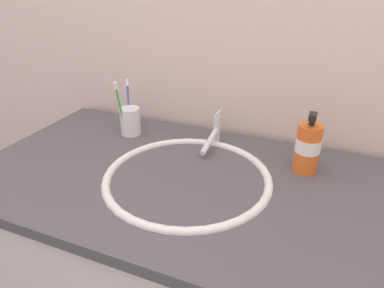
# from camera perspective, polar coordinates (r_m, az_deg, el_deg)

# --- Properties ---
(tiled_wall_back) EXTENTS (2.39, 0.04, 2.40)m
(tiled_wall_back) POSITION_cam_1_polar(r_m,az_deg,el_deg) (1.19, 5.35, 16.19)
(tiled_wall_back) COLOR beige
(tiled_wall_back) RESTS_ON ground
(vanity_counter) EXTENTS (1.19, 0.66, 0.90)m
(vanity_counter) POSITION_cam_1_polar(r_m,az_deg,el_deg) (1.27, -1.73, -22.69)
(vanity_counter) COLOR silver
(vanity_counter) RESTS_ON ground
(sink_basin) EXTENTS (0.47, 0.47, 0.13)m
(sink_basin) POSITION_cam_1_polar(r_m,az_deg,el_deg) (0.99, -0.67, -7.71)
(sink_basin) COLOR white
(sink_basin) RESTS_ON vanity_counter
(faucet) EXTENTS (0.02, 0.17, 0.10)m
(faucet) POSITION_cam_1_polar(r_m,az_deg,el_deg) (1.13, 3.62, 1.73)
(faucet) COLOR silver
(faucet) RESTS_ON sink_basin
(toothbrush_cup) EXTENTS (0.07, 0.07, 0.10)m
(toothbrush_cup) POSITION_cam_1_polar(r_m,az_deg,el_deg) (1.22, -10.18, 3.75)
(toothbrush_cup) COLOR white
(toothbrush_cup) RESTS_ON vanity_counter
(toothbrush_blue) EXTENTS (0.03, 0.05, 0.18)m
(toothbrush_blue) POSITION_cam_1_polar(r_m,az_deg,el_deg) (1.24, -10.51, 6.95)
(toothbrush_blue) COLOR blue
(toothbrush_blue) RESTS_ON toothbrush_cup
(toothbrush_green) EXTENTS (0.02, 0.04, 0.19)m
(toothbrush_green) POSITION_cam_1_polar(r_m,az_deg,el_deg) (1.18, -11.85, 6.19)
(toothbrush_green) COLOR green
(toothbrush_green) RESTS_ON toothbrush_cup
(soap_dispenser) EXTENTS (0.07, 0.07, 0.18)m
(soap_dispenser) POSITION_cam_1_polar(r_m,az_deg,el_deg) (1.01, 18.62, -0.50)
(soap_dispenser) COLOR orange
(soap_dispenser) RESTS_ON vanity_counter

